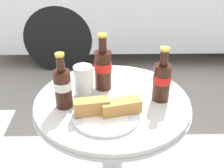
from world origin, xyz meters
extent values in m
cylinder|color=#B7B7BC|center=(0.00, 0.00, 0.73)|extent=(0.60, 0.60, 0.01)
cylinder|color=beige|center=(0.00, 0.00, 0.75)|extent=(0.59, 0.59, 0.02)
cylinder|color=#33190F|center=(-0.18, -0.04, 0.83)|extent=(0.06, 0.06, 0.14)
cylinder|color=silver|center=(-0.18, -0.04, 0.85)|extent=(0.06, 0.06, 0.03)
cylinder|color=#33190F|center=(-0.18, -0.04, 0.93)|extent=(0.03, 0.03, 0.06)
cylinder|color=gold|center=(-0.18, -0.04, 0.96)|extent=(0.03, 0.03, 0.01)
cylinder|color=#33190F|center=(-0.03, 0.09, 0.84)|extent=(0.07, 0.07, 0.16)
cylinder|color=red|center=(-0.03, 0.09, 0.85)|extent=(0.07, 0.07, 0.03)
cylinder|color=#33190F|center=(-0.03, 0.09, 0.95)|extent=(0.03, 0.03, 0.06)
cylinder|color=gold|center=(-0.03, 0.09, 0.98)|extent=(0.03, 0.03, 0.01)
cylinder|color=#33190F|center=(0.18, 0.00, 0.83)|extent=(0.07, 0.07, 0.14)
cylinder|color=red|center=(0.18, 0.00, 0.85)|extent=(0.07, 0.07, 0.03)
cylinder|color=#33190F|center=(0.18, 0.00, 0.93)|extent=(0.03, 0.03, 0.06)
cylinder|color=gold|center=(0.18, 0.00, 0.96)|extent=(0.03, 0.03, 0.01)
cylinder|color=#C68923|center=(-0.11, 0.04, 0.80)|extent=(0.07, 0.07, 0.09)
cylinder|color=silver|center=(-0.11, 0.04, 0.82)|extent=(0.07, 0.07, 0.12)
cylinder|color=white|center=(-0.02, -0.11, 0.76)|extent=(0.24, 0.24, 0.01)
cube|color=white|center=(-0.02, -0.11, 0.77)|extent=(0.16, 0.16, 0.00)
cube|color=#B77F3D|center=(-0.07, -0.11, 0.80)|extent=(0.13, 0.06, 0.05)
cube|color=#B77F3D|center=(0.03, -0.10, 0.80)|extent=(0.15, 0.08, 0.05)
cube|color=silver|center=(0.68, 2.56, 0.53)|extent=(3.83, 1.66, 0.69)
cylinder|color=black|center=(-0.51, 3.29, 0.34)|extent=(0.68, 0.20, 0.68)
cylinder|color=black|center=(-0.51, 1.83, 0.34)|extent=(0.68, 0.20, 0.68)
camera|label=1|loc=(-0.02, -0.90, 1.34)|focal=45.00mm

